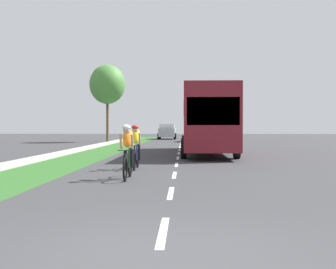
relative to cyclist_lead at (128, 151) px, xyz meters
The scene contains 10 objects.
ground_plane 12.92m from the cyclist_lead, 84.10° to the left, with size 120.00×120.00×0.00m, color #38383A.
grass_verge 13.28m from the cyclist_lead, 104.60° to the left, with size 2.50×70.00×0.01m, color #2D6026.
sidewalk_concrete 13.87m from the cyclist_lead, 112.10° to the left, with size 1.24×70.00×0.10m, color #B2ADA3.
lane_markings_center 16.90m from the cyclist_lead, 85.49° to the left, with size 0.12×54.30×0.01m.
cyclist_lead is the anchor object (origin of this frame).
cyclist_trailing 2.81m from the cyclist_lead, 91.78° to the left, with size 0.42×1.72×1.58m.
bus_maroon 11.95m from the cyclist_lead, 76.05° to the left, with size 2.78×11.60×3.48m.
sedan_blue 29.54m from the cyclist_lead, 84.62° to the left, with size 1.98×4.30×1.52m.
suv_silver 38.00m from the cyclist_lead, 90.64° to the left, with size 2.15×4.70×1.79m.
street_tree_far 29.19m from the cyclist_lead, 101.70° to the left, with size 3.46×3.46×7.52m.
Camera 1 is at (0.31, -4.72, 1.53)m, focal length 44.34 mm.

